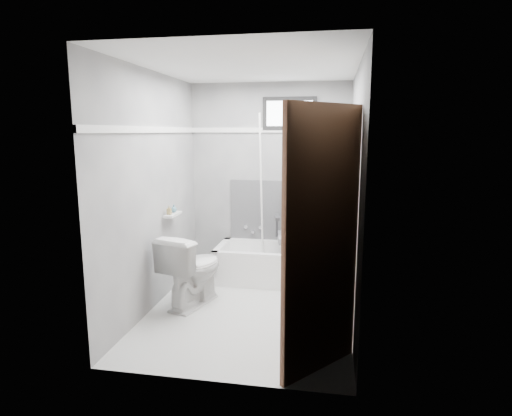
% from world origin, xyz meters
% --- Properties ---
extents(floor, '(2.60, 2.60, 0.00)m').
position_xyz_m(floor, '(0.00, 0.00, 0.00)').
color(floor, silver).
rests_on(floor, ground).
extents(ceiling, '(2.60, 2.60, 0.00)m').
position_xyz_m(ceiling, '(0.00, 0.00, 2.40)').
color(ceiling, silver).
rests_on(ceiling, floor).
extents(wall_back, '(2.00, 0.02, 2.40)m').
position_xyz_m(wall_back, '(0.00, 1.30, 1.20)').
color(wall_back, slate).
rests_on(wall_back, floor).
extents(wall_front, '(2.00, 0.02, 2.40)m').
position_xyz_m(wall_front, '(0.00, -1.30, 1.20)').
color(wall_front, slate).
rests_on(wall_front, floor).
extents(wall_left, '(0.02, 2.60, 2.40)m').
position_xyz_m(wall_left, '(-1.00, 0.00, 1.20)').
color(wall_left, slate).
rests_on(wall_left, floor).
extents(wall_right, '(0.02, 2.60, 2.40)m').
position_xyz_m(wall_right, '(1.00, 0.00, 1.20)').
color(wall_right, slate).
rests_on(wall_right, floor).
extents(bathtub, '(1.50, 0.70, 0.42)m').
position_xyz_m(bathtub, '(0.17, 0.93, 0.21)').
color(bathtub, white).
rests_on(bathtub, floor).
extents(office_chair, '(0.66, 0.66, 0.99)m').
position_xyz_m(office_chair, '(0.40, 0.98, 0.61)').
color(office_chair, slate).
rests_on(office_chair, bathtub).
extents(toilet, '(0.64, 0.86, 0.76)m').
position_xyz_m(toilet, '(-0.62, 0.05, 0.38)').
color(toilet, white).
rests_on(toilet, floor).
extents(door, '(0.78, 0.78, 2.00)m').
position_xyz_m(door, '(0.98, -1.28, 1.00)').
color(door, '#583021').
rests_on(door, floor).
extents(window, '(0.66, 0.04, 0.40)m').
position_xyz_m(window, '(0.25, 1.29, 2.02)').
color(window, black).
rests_on(window, wall_back).
extents(backerboard, '(1.50, 0.02, 0.78)m').
position_xyz_m(backerboard, '(0.25, 1.29, 0.80)').
color(backerboard, '#4C4C4F').
rests_on(backerboard, wall_back).
extents(trim_back, '(2.00, 0.02, 0.06)m').
position_xyz_m(trim_back, '(0.00, 1.29, 1.82)').
color(trim_back, white).
rests_on(trim_back, wall_back).
extents(trim_left, '(0.02, 2.60, 0.06)m').
position_xyz_m(trim_left, '(-0.99, 0.00, 1.82)').
color(trim_left, white).
rests_on(trim_left, wall_left).
extents(pole, '(0.02, 0.31, 1.93)m').
position_xyz_m(pole, '(-0.06, 1.06, 1.05)').
color(pole, white).
rests_on(pole, bathtub).
extents(shelf, '(0.10, 0.32, 0.02)m').
position_xyz_m(shelf, '(-0.93, 0.34, 0.90)').
color(shelf, silver).
rests_on(shelf, wall_left).
extents(soap_bottle_a, '(0.05, 0.05, 0.10)m').
position_xyz_m(soap_bottle_a, '(-0.94, 0.26, 0.97)').
color(soap_bottle_a, '#97824B').
rests_on(soap_bottle_a, shelf).
extents(soap_bottle_b, '(0.09, 0.09, 0.08)m').
position_xyz_m(soap_bottle_b, '(-0.94, 0.40, 0.96)').
color(soap_bottle_b, teal).
rests_on(soap_bottle_b, shelf).
extents(faucet, '(0.26, 0.10, 0.16)m').
position_xyz_m(faucet, '(-0.20, 1.27, 0.55)').
color(faucet, silver).
rests_on(faucet, wall_back).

